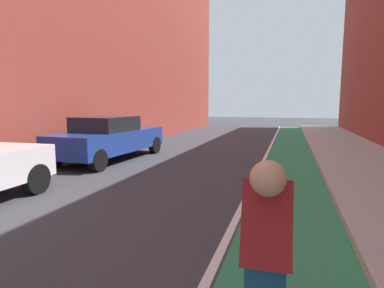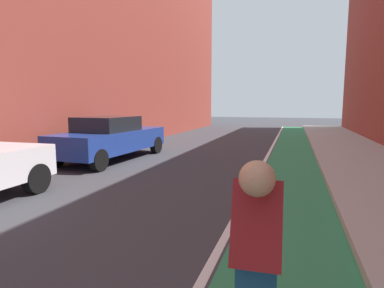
# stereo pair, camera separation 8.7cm
# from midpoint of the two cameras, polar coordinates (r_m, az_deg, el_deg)

# --- Properties ---
(ground_plane) EXTENTS (81.08, 81.08, 0.00)m
(ground_plane) POSITION_cam_midpoint_polar(r_m,az_deg,el_deg) (8.83, -3.02, -5.42)
(ground_plane) COLOR #38383D
(bike_lane_paint) EXTENTS (1.60, 36.85, 0.00)m
(bike_lane_paint) POSITION_cam_midpoint_polar(r_m,az_deg,el_deg) (10.21, 18.17, -4.04)
(bike_lane_paint) COLOR #2D8451
(bike_lane_paint) RESTS_ON ground
(lane_divider_stripe) EXTENTS (0.12, 36.85, 0.00)m
(lane_divider_stripe) POSITION_cam_midpoint_polar(r_m,az_deg,el_deg) (10.25, 13.12, -3.82)
(lane_divider_stripe) COLOR white
(lane_divider_stripe) RESTS_ON ground
(sidewalk_right) EXTENTS (3.02, 36.85, 0.14)m
(sidewalk_right) POSITION_cam_midpoint_polar(r_m,az_deg,el_deg) (10.47, 30.94, -4.06)
(sidewalk_right) COLOR #A8A59E
(sidewalk_right) RESTS_ON ground
(parked_sedan_blue) EXTENTS (2.00, 4.83, 1.53)m
(parked_sedan_blue) POSITION_cam_midpoint_polar(r_m,az_deg,el_deg) (11.24, -14.50, 1.15)
(parked_sedan_blue) COLOR navy
(parked_sedan_blue) RESTS_ON ground
(cyclist_mid) EXTENTS (0.48, 1.71, 1.61)m
(cyclist_mid) POSITION_cam_midpoint_polar(r_m,az_deg,el_deg) (2.32, 12.85, -20.94)
(cyclist_mid) COLOR black
(cyclist_mid) RESTS_ON ground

